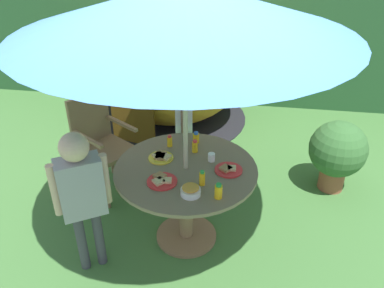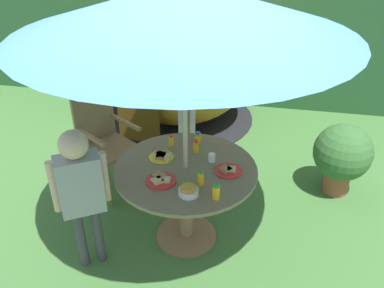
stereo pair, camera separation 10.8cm
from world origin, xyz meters
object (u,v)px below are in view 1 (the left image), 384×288
(potted_plant, at_px, (337,151))
(juice_bottle_near_left, at_px, (218,191))
(garden_table, at_px, (186,187))
(juice_bottle_center_back, at_px, (170,141))
(plate_far_left, at_px, (228,169))
(child_in_white_shirt, at_px, (184,121))
(dome_tent, at_px, (169,61))
(juice_bottle_mid_right, at_px, (202,178))
(juice_bottle_center_front, at_px, (195,146))
(snack_bowl, at_px, (191,190))
(child_in_grey_shirt, at_px, (81,187))
(patio_umbrella, at_px, (184,8))
(cup_near, at_px, (211,157))
(wooden_chair, at_px, (100,139))
(plate_far_right, at_px, (162,181))
(plate_mid_left, at_px, (161,157))
(juice_bottle_near_right, at_px, (196,138))

(potted_plant, height_order, juice_bottle_near_left, juice_bottle_near_left)
(potted_plant, bearing_deg, garden_table, -145.36)
(juice_bottle_center_back, bearing_deg, garden_table, -58.17)
(plate_far_left, bearing_deg, potted_plant, 42.16)
(child_in_white_shirt, height_order, juice_bottle_center_back, child_in_white_shirt)
(dome_tent, bearing_deg, juice_bottle_mid_right, -56.79)
(child_in_white_shirt, xyz_separation_m, juice_bottle_center_front, (0.20, -0.57, 0.07))
(plate_far_left, bearing_deg, snack_bowl, -125.65)
(potted_plant, relative_size, juice_bottle_center_back, 7.11)
(juice_bottle_center_back, bearing_deg, potted_plant, 22.13)
(dome_tent, xyz_separation_m, potted_plant, (1.96, -1.35, -0.36))
(dome_tent, distance_m, potted_plant, 2.40)
(potted_plant, relative_size, plate_far_left, 3.44)
(child_in_grey_shirt, bearing_deg, snack_bowl, -24.68)
(patio_umbrella, xyz_separation_m, cup_near, (0.19, 0.13, -1.18))
(dome_tent, relative_size, potted_plant, 3.44)
(wooden_chair, bearing_deg, plate_far_right, -102.79)
(plate_far_right, xyz_separation_m, juice_bottle_mid_right, (0.30, 0.01, 0.04))
(wooden_chair, bearing_deg, potted_plant, -49.36)
(child_in_grey_shirt, distance_m, juice_bottle_center_back, 0.88)
(plate_mid_left, xyz_separation_m, juice_bottle_near_right, (0.25, 0.30, 0.03))
(dome_tent, relative_size, juice_bottle_mid_right, 21.33)
(child_in_grey_shirt, distance_m, juice_bottle_center_front, 0.99)
(dome_tent, xyz_separation_m, juice_bottle_center_back, (0.41, -1.97, -0.02))
(child_in_grey_shirt, relative_size, plate_mid_left, 5.92)
(child_in_grey_shirt, bearing_deg, cup_near, 0.69)
(garden_table, distance_m, juice_bottle_near_left, 0.50)
(potted_plant, distance_m, juice_bottle_center_front, 1.52)
(juice_bottle_mid_right, bearing_deg, juice_bottle_near_right, 102.43)
(plate_mid_left, bearing_deg, patio_umbrella, -25.42)
(plate_far_right, distance_m, juice_bottle_center_front, 0.50)
(garden_table, bearing_deg, wooden_chair, 147.24)
(plate_far_left, height_order, juice_bottle_center_back, juice_bottle_center_back)
(plate_far_right, relative_size, juice_bottle_near_right, 2.20)
(patio_umbrella, height_order, plate_mid_left, patio_umbrella)
(child_in_white_shirt, distance_m, plate_mid_left, 0.72)
(child_in_white_shirt, relative_size, snack_bowl, 7.69)
(snack_bowl, distance_m, juice_bottle_center_front, 0.58)
(juice_bottle_center_back, bearing_deg, child_in_white_shirt, 86.56)
(patio_umbrella, relative_size, plate_far_right, 9.93)
(wooden_chair, bearing_deg, garden_table, -90.00)
(patio_umbrella, xyz_separation_m, potted_plant, (1.35, 0.93, -1.50))
(juice_bottle_near_right, bearing_deg, plate_far_right, -105.41)
(plate_far_left, xyz_separation_m, juice_bottle_center_front, (-0.30, 0.24, 0.04))
(potted_plant, bearing_deg, plate_far_left, -137.84)
(garden_table, bearing_deg, patio_umbrella, 0.00)
(plate_far_right, bearing_deg, wooden_chair, 134.45)
(plate_far_left, xyz_separation_m, cup_near, (-0.15, 0.12, 0.02))
(juice_bottle_near_right, bearing_deg, plate_far_left, -51.24)
(dome_tent, distance_m, cup_near, 2.29)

